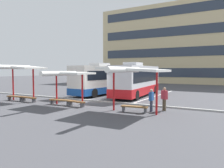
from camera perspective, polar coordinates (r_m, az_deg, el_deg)
The scene contains 18 objects.
ground_plane at distance 20.33m, azimuth -6.02°, elevation -4.67°, with size 160.00×160.00×0.00m, color #47474C.
terminal_building at distance 55.23m, azimuth 17.53°, elevation 9.49°, with size 35.20×13.59×20.13m.
coach_bus_0 at distance 26.91m, azimuth -1.42°, elevation 1.15°, with size 3.22×11.25×3.76m.
coach_bus_1 at distance 24.88m, azimuth 6.49°, elevation 0.87°, with size 3.35×10.52×3.75m.
lane_stripe_0 at distance 28.81m, azimuth -3.34°, elevation -2.19°, with size 0.16×14.00×0.01m, color white.
lane_stripe_1 at distance 26.90m, azimuth 3.60°, elevation -2.61°, with size 0.16×14.00×0.01m, color white.
lane_stripe_2 at distance 25.45m, azimuth 11.46°, elevation -3.03°, with size 0.16×14.00×0.01m, color white.
waiting_shelter_0 at distance 22.13m, azimuth -22.80°, elevation 3.88°, with size 3.88×4.43×3.44m.
bench_0 at distance 23.04m, azimuth -23.85°, elevation -3.13°, with size 1.85×0.64×0.45m.
bench_1 at distance 21.67m, azimuth -20.88°, elevation -3.47°, with size 1.83×0.54×0.45m.
waiting_shelter_1 at distance 18.24m, azimuth -11.71°, elevation 2.60°, with size 3.77×4.20×2.85m.
bench_2 at distance 19.12m, azimuth -13.39°, elevation -4.25°, with size 2.00×0.64×0.45m.
bench_3 at distance 17.89m, azimuth -9.30°, elevation -4.75°, with size 1.70×0.63×0.45m.
waiting_shelter_2 at distance 14.87m, azimuth 5.36°, elevation 3.59°, with size 4.23×5.31×3.17m.
bench_4 at distance 15.39m, azimuth 5.81°, elevation -6.08°, with size 1.91×0.60×0.45m.
platform_kerb at distance 20.77m, azimuth -5.12°, elevation -4.32°, with size 44.00×0.24×0.12m, color #ADADA8.
waiting_passenger_0 at distance 15.71m, azimuth 10.19°, elevation -3.78°, with size 0.23×0.47×1.61m.
waiting_passenger_1 at distance 16.22m, azimuth 13.46°, elevation -3.35°, with size 0.53×0.45×1.70m.
Camera 1 is at (11.76, -16.32, 2.94)m, focal length 35.14 mm.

